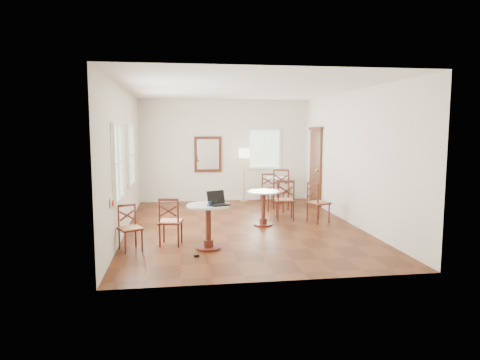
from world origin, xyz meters
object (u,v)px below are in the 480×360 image
(chair_back_b, at_px, (279,190))
(chair_mid_b, at_px, (317,203))
(cafe_table_near, at_px, (208,222))
(chair_near_a, at_px, (170,221))
(cafe_table_back, at_px, (278,187))
(navy_mug, at_px, (210,204))
(floor_lamp, at_px, (244,157))
(water_glass, at_px, (216,202))
(power_adapter, at_px, (197,256))
(cafe_table_mid, at_px, (263,204))
(laptop, at_px, (218,202))
(mouse, at_px, (209,205))
(chair_mid_a, at_px, (285,200))
(chair_near_b, at_px, (130,228))
(chair_back_a, at_px, (267,188))

(chair_back_b, bearing_deg, chair_mid_b, -36.67)
(cafe_table_near, distance_m, chair_near_a, 0.78)
(cafe_table_back, height_order, navy_mug, navy_mug)
(floor_lamp, distance_m, water_glass, 5.10)
(navy_mug, bearing_deg, chair_near_a, 142.09)
(floor_lamp, bearing_deg, cafe_table_near, -106.02)
(water_glass, bearing_deg, power_adapter, -133.38)
(cafe_table_mid, height_order, laptop, laptop)
(mouse, height_order, water_glass, water_glass)
(cafe_table_back, distance_m, mouse, 5.36)
(chair_back_b, bearing_deg, floor_lamp, 148.26)
(cafe_table_mid, relative_size, chair_back_b, 0.72)
(laptop, bearing_deg, chair_near_a, 130.43)
(chair_mid_a, bearing_deg, chair_near_b, 40.20)
(chair_near_a, distance_m, chair_near_b, 0.75)
(cafe_table_near, bearing_deg, mouse, -88.43)
(floor_lamp, distance_m, power_adapter, 5.70)
(chair_mid_b, relative_size, mouse, 10.43)
(cafe_table_back, height_order, chair_near_b, chair_near_b)
(chair_back_a, bearing_deg, chair_near_a, 62.38)
(cafe_table_back, height_order, chair_mid_a, chair_mid_a)
(cafe_table_back, bearing_deg, cafe_table_near, -117.08)
(cafe_table_back, relative_size, power_adapter, 8.24)
(chair_near_b, height_order, laptop, laptop)
(laptop, distance_m, mouse, 0.19)
(chair_near_b, height_order, chair_back_a, chair_back_a)
(chair_mid_b, bearing_deg, floor_lamp, -1.78)
(chair_back_a, bearing_deg, chair_back_b, 96.38)
(chair_mid_a, distance_m, laptop, 2.98)
(cafe_table_mid, relative_size, mouse, 8.71)
(chair_back_b, bearing_deg, laptop, -86.03)
(chair_back_a, bearing_deg, cafe_table_back, -179.92)
(cafe_table_near, xyz_separation_m, power_adapter, (-0.23, -0.43, -0.49))
(cafe_table_back, bearing_deg, chair_back_b, -102.55)
(chair_mid_b, height_order, chair_back_b, chair_back_b)
(chair_back_b, bearing_deg, chair_near_b, -103.91)
(chair_mid_b, distance_m, power_adapter, 3.71)
(laptop, bearing_deg, navy_mug, -163.32)
(chair_near_b, bearing_deg, floor_lamp, 33.41)
(cafe_table_back, relative_size, water_glass, 7.35)
(chair_back_a, relative_size, navy_mug, 8.34)
(cafe_table_near, bearing_deg, water_glass, -20.12)
(chair_near_b, bearing_deg, cafe_table_near, -32.29)
(chair_back_b, distance_m, floor_lamp, 1.83)
(laptop, height_order, power_adapter, laptop)
(cafe_table_mid, bearing_deg, chair_near_a, -146.11)
(chair_mid_a, distance_m, water_glass, 2.99)
(cafe_table_mid, xyz_separation_m, chair_near_a, (-2.03, -1.36, -0.03))
(cafe_table_near, distance_m, chair_mid_b, 3.24)
(floor_lamp, distance_m, laptop, 5.11)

